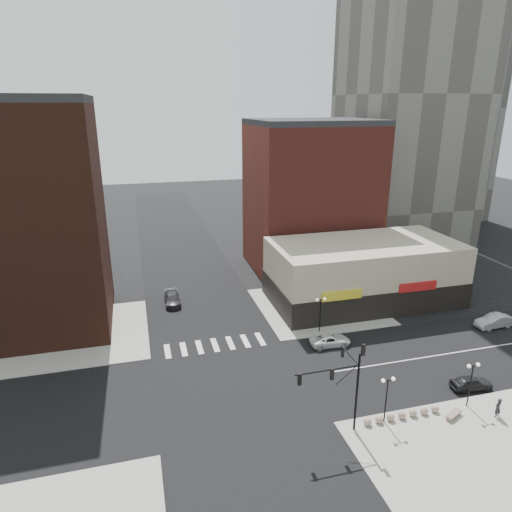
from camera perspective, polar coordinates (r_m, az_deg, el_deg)
name	(u,v)px	position (r m, az deg, el deg)	size (l,w,h in m)	color
ground	(232,388)	(43.82, -3.01, -16.16)	(240.00, 240.00, 0.00)	black
road_ew	(232,388)	(43.81, -3.01, -16.15)	(200.00, 14.00, 0.02)	black
road_ns	(232,388)	(43.81, -3.01, -16.14)	(14.00, 200.00, 0.02)	black
sidewalk_nw	(80,334)	(56.13, -21.16, -9.13)	(15.00, 15.00, 0.12)	gray
sidewalk_ne	(318,306)	(59.78, 7.72, -6.24)	(15.00, 15.00, 0.12)	gray
sidewalk_se	(488,463)	(40.17, 27.00, -22.07)	(18.00, 14.00, 0.12)	gray
building_nw	(26,222)	(56.46, -26.79, 3.80)	(16.00, 15.00, 25.00)	#3B1C13
building_ne_midrise	(310,199)	(71.32, 6.82, 7.11)	(18.00, 15.00, 22.00)	maroon
tower_far	(452,23)	(114.58, 23.31, 25.20)	(18.00, 18.00, 82.00)	#47443F
building_ne_row	(363,277)	(61.63, 13.27, -2.54)	(24.20, 12.20, 8.00)	#BCB195
traffic_signal	(345,376)	(36.93, 11.00, -14.56)	(5.59, 3.09, 7.77)	black
street_lamp_se_a	(387,389)	(39.34, 16.09, -15.64)	(1.22, 0.32, 4.16)	black
street_lamp_se_b	(472,374)	(43.63, 25.39, -13.17)	(1.22, 0.32, 4.16)	black
street_lamp_ne	(321,306)	(52.11, 8.07, -6.20)	(1.22, 0.32, 4.16)	black
bollard_row	(402,415)	(41.73, 17.78, -18.40)	(6.94, 0.64, 0.64)	#A1826F
white_suv	(330,340)	(50.76, 9.25, -10.35)	(2.03, 4.41, 1.23)	silver
dark_sedan_east	(471,383)	(47.57, 25.31, -14.14)	(1.53, 3.80, 1.29)	black
silver_sedan	(494,321)	(60.66, 27.63, -7.22)	(1.61, 4.61, 1.52)	#A6A7AC
dark_sedan_north	(172,299)	(60.74, -10.41, -5.32)	(1.96, 4.83, 1.40)	black
pedestrian	(498,408)	(44.53, 27.99, -16.40)	(0.64, 0.42, 1.76)	black
stone_bench	(453,415)	(43.35, 23.46, -17.76)	(1.85, 1.22, 0.42)	#856A5C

